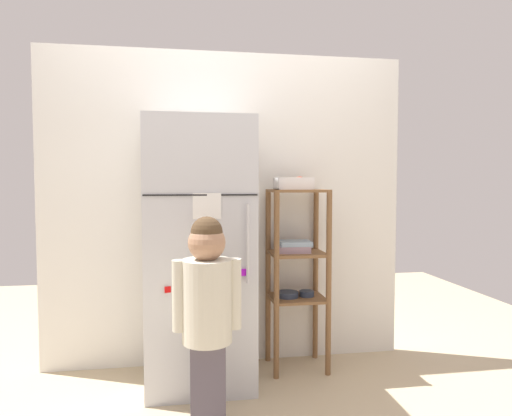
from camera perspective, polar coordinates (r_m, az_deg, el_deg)
ground_plane at (r=3.00m, az=-3.05°, el=-21.26°), size 6.00×6.00×0.00m
kitchen_wall_back at (r=3.07m, az=-3.74°, el=-0.13°), size 2.48×0.03×2.13m
refrigerator at (r=2.77m, az=-7.21°, el=-5.69°), size 0.64×0.59×1.63m
child_standing at (r=2.30m, az=-6.30°, el=-11.70°), size 0.35×0.26×1.08m
pantry_shelf_unit at (r=3.00m, az=5.21°, el=-7.05°), size 0.38×0.33×1.20m
fruit_bin at (r=2.93m, az=5.24°, el=3.12°), size 0.24×0.16×0.09m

